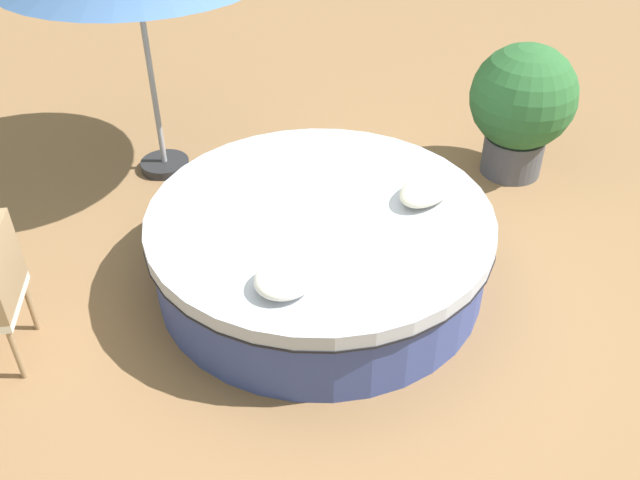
# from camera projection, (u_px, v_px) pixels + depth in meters

# --- Properties ---
(ground_plane) EXTENTS (16.00, 16.00, 0.00)m
(ground_plane) POSITION_uv_depth(u_px,v_px,m) (320.00, 278.00, 5.25)
(ground_plane) COLOR olive
(round_bed) EXTENTS (2.46, 2.46, 0.60)m
(round_bed) POSITION_uv_depth(u_px,v_px,m) (320.00, 246.00, 5.07)
(round_bed) COLOR #38478C
(round_bed) RESTS_ON ground_plane
(throw_pillow_0) EXTENTS (0.40, 0.36, 0.14)m
(throw_pillow_0) POSITION_uv_depth(u_px,v_px,m) (285.00, 278.00, 4.22)
(throw_pillow_0) COLOR white
(throw_pillow_0) RESTS_ON round_bed
(throw_pillow_1) EXTENTS (0.54, 0.31, 0.16)m
(throw_pillow_1) POSITION_uv_depth(u_px,v_px,m) (428.00, 188.00, 4.99)
(throw_pillow_1) COLOR beige
(throw_pillow_1) RESTS_ON round_bed
(planter) EXTENTS (0.91, 0.91, 1.20)m
(planter) POSITION_uv_depth(u_px,v_px,m) (522.00, 104.00, 6.05)
(planter) COLOR #4C4C51
(planter) RESTS_ON ground_plane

